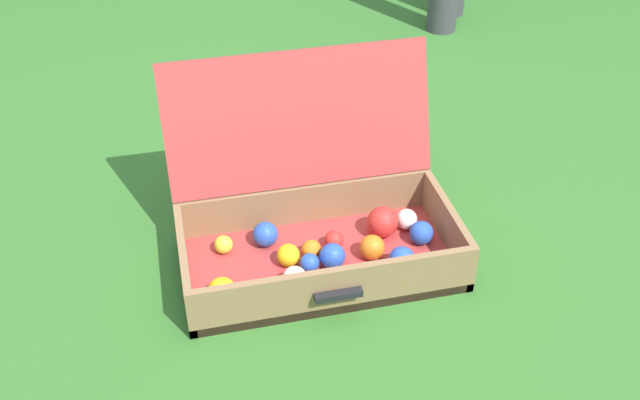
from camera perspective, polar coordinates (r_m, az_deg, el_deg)
ground_plane at (r=1.83m, az=1.44°, el=-5.25°), size 16.00×16.00×0.00m
open_suitcase at (r=1.81m, az=-0.24°, el=-1.52°), size 0.67×0.49×0.46m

